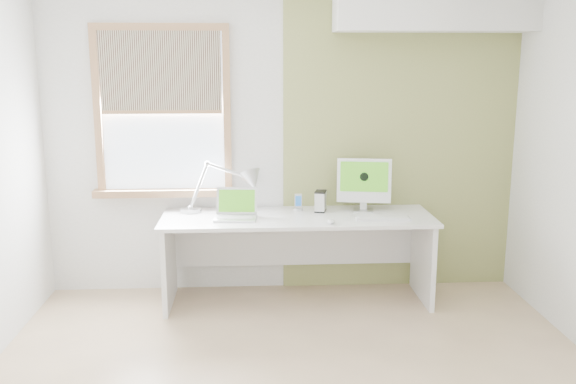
{
  "coord_description": "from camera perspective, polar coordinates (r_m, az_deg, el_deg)",
  "views": [
    {
      "loc": [
        -0.26,
        -3.5,
        1.97
      ],
      "look_at": [
        0.0,
        1.05,
        1.0
      ],
      "focal_mm": 38.8,
      "sensor_mm": 36.0,
      "label": 1
    }
  ],
  "objects": [
    {
      "name": "imac",
      "position": [
        5.22,
        6.98,
        0.94
      ],
      "size": [
        0.45,
        0.18,
        0.44
      ],
      "color": "silver",
      "rests_on": "desk"
    },
    {
      "name": "phone_dock",
      "position": [
        5.23,
        0.94,
        -1.26
      ],
      "size": [
        0.08,
        0.08,
        0.14
      ],
      "color": "silver",
      "rests_on": "desk"
    },
    {
      "name": "window",
      "position": [
        5.28,
        -11.41,
        7.16
      ],
      "size": [
        1.2,
        0.14,
        1.42
      ],
      "color": "#9E714B",
      "rests_on": "room"
    },
    {
      "name": "accent_wall",
      "position": [
        5.43,
        10.2,
        4.74
      ],
      "size": [
        2.0,
        0.02,
        2.6
      ],
      "primitive_type": "cube",
      "color": "#9A9E56",
      "rests_on": "room"
    },
    {
      "name": "mouse",
      "position": [
        4.83,
        3.96,
        -2.7
      ],
      "size": [
        0.07,
        0.11,
        0.03
      ],
      "primitive_type": "ellipsoid",
      "rotation": [
        0.0,
        0.0,
        -0.11
      ],
      "color": "white",
      "rests_on": "desk"
    },
    {
      "name": "soffit",
      "position": [
        5.29,
        13.29,
        16.37
      ],
      "size": [
        1.6,
        0.4,
        0.42
      ],
      "primitive_type": "cube",
      "color": "white",
      "rests_on": "room"
    },
    {
      "name": "laptop",
      "position": [
        4.99,
        -4.78,
        -1.72
      ],
      "size": [
        0.35,
        0.29,
        0.23
      ],
      "color": "silver",
      "rests_on": "desk"
    },
    {
      "name": "room",
      "position": [
        3.57,
        0.98,
        1.22
      ],
      "size": [
        4.04,
        3.54,
        2.64
      ],
      "color": "tan",
      "rests_on": "ground"
    },
    {
      "name": "desk_lamp",
      "position": [
        5.21,
        -4.38,
        0.72
      ],
      "size": [
        0.77,
        0.31,
        0.42
      ],
      "color": "silver",
      "rests_on": "desk"
    },
    {
      "name": "external_drive",
      "position": [
        5.19,
        3.0,
        -0.84
      ],
      "size": [
        0.11,
        0.15,
        0.18
      ],
      "color": "silver",
      "rests_on": "desk"
    },
    {
      "name": "keyboard",
      "position": [
        4.99,
        8.71,
        -2.4
      ],
      "size": [
        0.43,
        0.13,
        0.02
      ],
      "color": "white",
      "rests_on": "desk"
    },
    {
      "name": "desk",
      "position": [
        5.16,
        0.82,
        -4.14
      ],
      "size": [
        2.2,
        0.7,
        0.73
      ],
      "color": "white",
      "rests_on": "room"
    }
  ]
}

